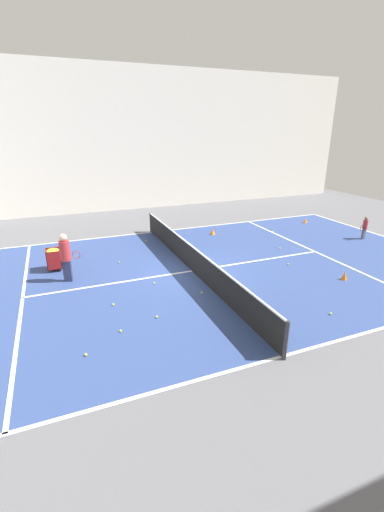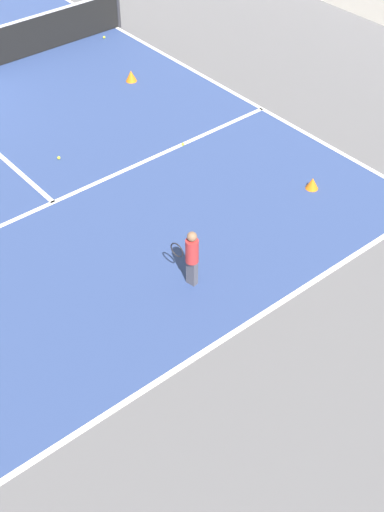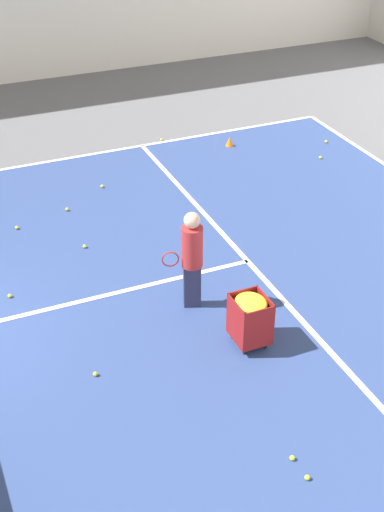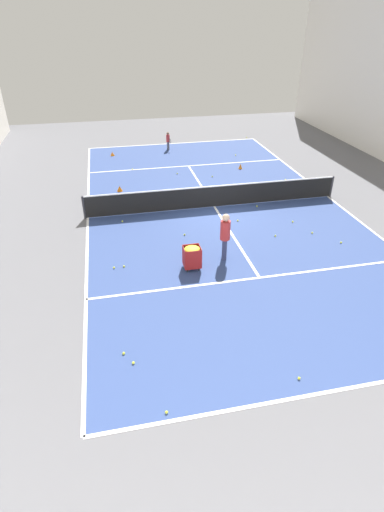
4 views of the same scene
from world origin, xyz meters
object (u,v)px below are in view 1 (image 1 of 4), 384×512
(tennis_net, at_px, (192,258))
(coach_at_net, at_px, (65,254))
(training_cone_0, at_px, (213,232))
(ball_cart, at_px, (53,255))
(player_near_baseline, at_px, (365,226))

(tennis_net, distance_m, coach_at_net, 4.53)
(tennis_net, xyz_separation_m, training_cone_0, (4.14, -2.82, -0.39))
(coach_at_net, xyz_separation_m, ball_cart, (1.28, 0.42, -0.41))
(tennis_net, distance_m, ball_cart, 5.29)
(player_near_baseline, bearing_deg, coach_at_net, -10.36)
(ball_cart, bearing_deg, tennis_net, -113.36)
(player_near_baseline, bearing_deg, ball_cart, -15.45)
(player_near_baseline, distance_m, training_cone_0, 7.47)
(tennis_net, distance_m, training_cone_0, 5.03)
(tennis_net, xyz_separation_m, player_near_baseline, (0.62, -9.39, 0.11))
(coach_at_net, bearing_deg, tennis_net, 5.64)
(tennis_net, xyz_separation_m, coach_at_net, (0.82, 4.43, 0.48))
(tennis_net, bearing_deg, coach_at_net, 79.53)
(ball_cart, xyz_separation_m, training_cone_0, (2.05, -7.68, -0.46))
(tennis_net, bearing_deg, training_cone_0, -34.29)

